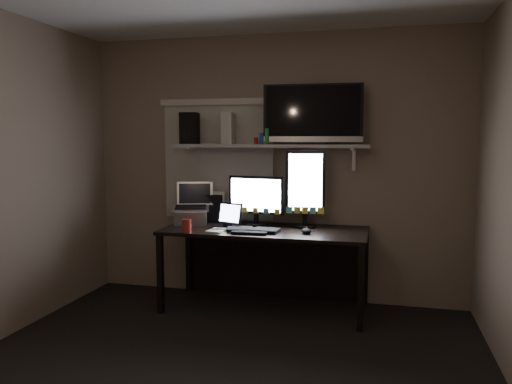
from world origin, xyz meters
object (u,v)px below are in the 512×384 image
(mouse, at_px, (306,231))
(speaker, at_px, (190,128))
(monitor_portrait, at_px, (305,188))
(cup, at_px, (187,226))
(keyboard, at_px, (253,230))
(tablet, at_px, (230,215))
(tv, at_px, (313,114))
(laptop, at_px, (191,204))
(monitor_landscape, at_px, (256,200))
(game_console, at_px, (229,128))
(desk, at_px, (268,246))

(mouse, xyz_separation_m, speaker, (-1.16, 0.30, 0.87))
(monitor_portrait, xyz_separation_m, cup, (-0.94, -0.50, -0.30))
(keyboard, bearing_deg, cup, -164.83)
(keyboard, xyz_separation_m, tablet, (-0.26, 0.18, 0.10))
(keyboard, height_order, tv, tv)
(mouse, xyz_separation_m, tablet, (-0.72, 0.15, 0.09))
(tablet, bearing_deg, laptop, -167.65)
(monitor_landscape, relative_size, laptop, 1.39)
(game_console, xyz_separation_m, speaker, (-0.38, -0.02, 0.00))
(tablet, height_order, tv, tv)
(monitor_portrait, bearing_deg, desk, -177.79)
(monitor_landscape, bearing_deg, game_console, 179.11)
(desk, relative_size, laptop, 4.71)
(desk, relative_size, game_console, 6.18)
(keyboard, bearing_deg, game_console, 129.03)
(desk, xyz_separation_m, tv, (0.39, 0.07, 1.19))
(monitor_landscape, height_order, speaker, speaker)
(laptop, bearing_deg, desk, -14.47)
(desk, height_order, tablet, tablet)
(tablet, relative_size, laptop, 0.66)
(laptop, bearing_deg, keyboard, -36.47)
(cup, bearing_deg, tablet, 52.31)
(keyboard, distance_m, tablet, 0.33)
(tablet, xyz_separation_m, speaker, (-0.44, 0.15, 0.79))
(desk, relative_size, tv, 2.04)
(monitor_portrait, distance_m, speaker, 1.23)
(mouse, distance_m, cup, 1.02)
(desk, bearing_deg, tv, 10.74)
(keyboard, bearing_deg, tv, 32.48)
(monitor_landscape, xyz_separation_m, cup, (-0.49, -0.48, -0.18))
(game_console, bearing_deg, tv, -9.07)
(desk, height_order, speaker, speaker)
(monitor_landscape, height_order, monitor_portrait, monitor_portrait)
(keyboard, relative_size, tv, 0.53)
(tablet, relative_size, game_console, 0.87)
(desk, bearing_deg, speaker, 175.75)
(monitor_portrait, bearing_deg, mouse, -84.96)
(keyboard, xyz_separation_m, laptop, (-0.66, 0.22, 0.18))
(monitor_portrait, distance_m, cup, 1.11)
(mouse, bearing_deg, speaker, 146.87)
(tv, bearing_deg, tablet, -169.73)
(tablet, bearing_deg, monitor_portrait, 29.83)
(desk, xyz_separation_m, keyboard, (-0.07, -0.26, 0.19))
(speaker, bearing_deg, keyboard, -34.53)
(laptop, distance_m, cup, 0.44)
(desk, relative_size, monitor_portrait, 2.54)
(monitor_landscape, distance_m, laptop, 0.62)
(tablet, bearing_deg, mouse, 6.55)
(mouse, distance_m, game_console, 1.21)
(desk, height_order, keyboard, keyboard)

